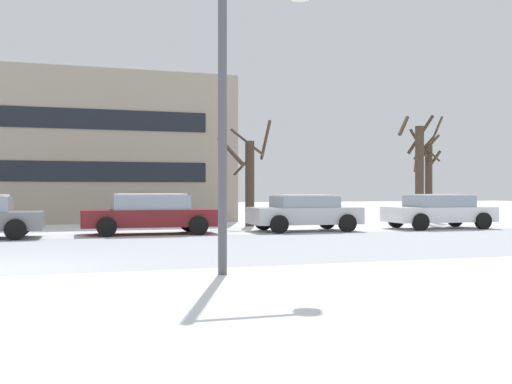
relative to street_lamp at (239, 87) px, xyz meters
The scene contains 9 objects.
road_surface 7.46m from the street_lamp, 128.99° to the left, with size 80.00×8.42×0.00m.
street_lamp is the anchor object (origin of this frame).
parked_car_maroon 10.85m from the street_lamp, 90.39° to the left, with size 4.63×2.14×1.38m.
parked_car_silver 12.03m from the street_lamp, 61.95° to the left, with size 4.00×2.18×1.33m.
parked_car_white 15.30m from the street_lamp, 42.50° to the left, with size 4.22×2.13×1.34m.
tree_far_right 20.20m from the street_lamp, 47.38° to the left, with size 1.49×1.55×4.44m.
tree_far_mid 18.97m from the street_lamp, 47.87° to the left, with size 2.19×2.18×5.01m.
tree_far_left 14.67m from the street_lamp, 72.15° to the left, with size 2.03×1.92×4.37m.
building_far_left 22.68m from the street_lamp, 97.23° to the left, with size 15.93×9.85×7.04m.
Camera 1 is at (1.05, -12.66, 1.51)m, focal length 43.62 mm.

